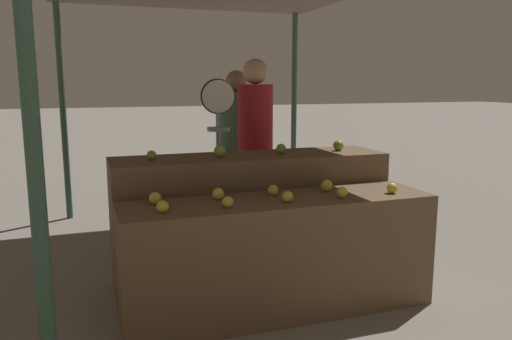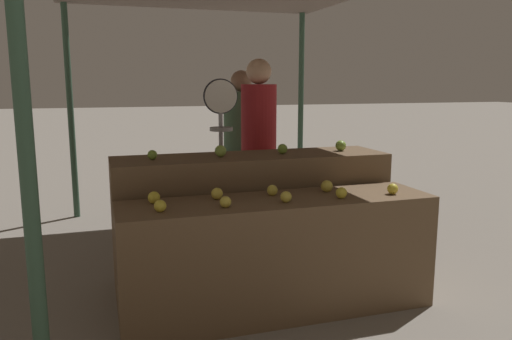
{
  "view_description": "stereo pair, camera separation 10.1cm",
  "coord_description": "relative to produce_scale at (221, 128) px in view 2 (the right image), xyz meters",
  "views": [
    {
      "loc": [
        -1.23,
        -3.02,
        1.56
      ],
      "look_at": [
        -0.06,
        0.3,
        0.94
      ],
      "focal_mm": 35.0,
      "sensor_mm": 36.0,
      "label": 1
    },
    {
      "loc": [
        -1.13,
        -3.05,
        1.56
      ],
      "look_at": [
        -0.06,
        0.3,
        0.94
      ],
      "focal_mm": 35.0,
      "sensor_mm": 36.0,
      "label": 2
    }
  ],
  "objects": [
    {
      "name": "apple_front_6",
      "position": [
        -0.28,
        -1.04,
        -0.34
      ],
      "size": [
        0.08,
        0.08,
        0.08
      ],
      "primitive_type": "sphere",
      "color": "yellow",
      "rests_on": "display_counter_front"
    },
    {
      "name": "display_counter_front",
      "position": [
        0.11,
        -1.15,
        -0.77
      ],
      "size": [
        2.13,
        0.55,
        0.79
      ],
      "primitive_type": "cube",
      "color": "brown",
      "rests_on": "ground_plane"
    },
    {
      "name": "person_customer_left",
      "position": [
        0.44,
        0.89,
        -0.2
      ],
      "size": [
        0.49,
        0.49,
        1.69
      ],
      "rotation": [
        0.0,
        0.0,
        3.53
      ],
      "color": "#2D2D38",
      "rests_on": "ground_plane"
    },
    {
      "name": "apple_back_0",
      "position": [
        -0.65,
        -0.55,
        -0.13
      ],
      "size": [
        0.07,
        0.07,
        0.07
      ],
      "primitive_type": "sphere",
      "color": "#7AA338",
      "rests_on": "display_counter_back"
    },
    {
      "name": "apple_front_7",
      "position": [
        0.1,
        -1.04,
        -0.34
      ],
      "size": [
        0.07,
        0.07,
        0.07
      ],
      "primitive_type": "sphere",
      "color": "gold",
      "rests_on": "display_counter_front"
    },
    {
      "name": "produce_scale",
      "position": [
        0.0,
        0.0,
        0.0
      ],
      "size": [
        0.3,
        0.2,
        1.59
      ],
      "color": "#99999E",
      "rests_on": "ground_plane"
    },
    {
      "name": "apple_back_1",
      "position": [
        -0.14,
        -0.56,
        -0.12
      ],
      "size": [
        0.09,
        0.09,
        0.09
      ],
      "primitive_type": "sphere",
      "color": "#8EB247",
      "rests_on": "display_counter_back"
    },
    {
      "name": "apple_front_1",
      "position": [
        -0.29,
        -1.27,
        -0.34
      ],
      "size": [
        0.07,
        0.07,
        0.07
      ],
      "primitive_type": "sphere",
      "color": "gold",
      "rests_on": "display_counter_front"
    },
    {
      "name": "apple_front_3",
      "position": [
        0.52,
        -1.27,
        -0.34
      ],
      "size": [
        0.08,
        0.08,
        0.08
      ],
      "primitive_type": "sphere",
      "color": "gold",
      "rests_on": "display_counter_front"
    },
    {
      "name": "person_vendor_at_scale",
      "position": [
        0.43,
        0.25,
        -0.13
      ],
      "size": [
        0.37,
        0.37,
        1.78
      ],
      "rotation": [
        0.0,
        0.0,
        3.27
      ],
      "color": "#2D2D38",
      "rests_on": "ground_plane"
    },
    {
      "name": "apple_front_2",
      "position": [
        0.12,
        -1.26,
        -0.34
      ],
      "size": [
        0.07,
        0.07,
        0.07
      ],
      "primitive_type": "sphere",
      "color": "gold",
      "rests_on": "display_counter_front"
    },
    {
      "name": "apple_front_4",
      "position": [
        0.92,
        -1.26,
        -0.34
      ],
      "size": [
        0.08,
        0.08,
        0.08
      ],
      "primitive_type": "sphere",
      "color": "gold",
      "rests_on": "display_counter_front"
    },
    {
      "name": "ground_plane",
      "position": [
        0.11,
        -1.15,
        -1.17
      ],
      "size": [
        60.0,
        60.0,
        0.0
      ],
      "primitive_type": "plane",
      "color": "gray"
    },
    {
      "name": "apple_front_5",
      "position": [
        -0.7,
        -1.03,
        -0.34
      ],
      "size": [
        0.08,
        0.08,
        0.08
      ],
      "primitive_type": "sphere",
      "color": "gold",
      "rests_on": "display_counter_front"
    },
    {
      "name": "display_counter_back",
      "position": [
        0.11,
        -0.55,
        -0.67
      ],
      "size": [
        2.13,
        0.55,
        1.01
      ],
      "primitive_type": "cube",
      "color": "brown",
      "rests_on": "ground_plane"
    },
    {
      "name": "apple_front_0",
      "position": [
        -0.69,
        -1.26,
        -0.34
      ],
      "size": [
        0.08,
        0.08,
        0.08
      ],
      "primitive_type": "sphere",
      "color": "gold",
      "rests_on": "display_counter_front"
    },
    {
      "name": "apple_back_3",
      "position": [
        0.88,
        -0.54,
        -0.12
      ],
      "size": [
        0.09,
        0.09,
        0.09
      ],
      "primitive_type": "sphere",
      "color": "#84AD3D",
      "rests_on": "display_counter_back"
    },
    {
      "name": "apple_front_8",
      "position": [
        0.51,
        -1.06,
        -0.33
      ],
      "size": [
        0.09,
        0.09,
        0.09
      ],
      "primitive_type": "sphere",
      "color": "gold",
      "rests_on": "display_counter_front"
    },
    {
      "name": "apple_back_2",
      "position": [
        0.36,
        -0.56,
        -0.12
      ],
      "size": [
        0.08,
        0.08,
        0.08
      ],
      "primitive_type": "sphere",
      "color": "#7AA338",
      "rests_on": "display_counter_back"
    }
  ]
}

